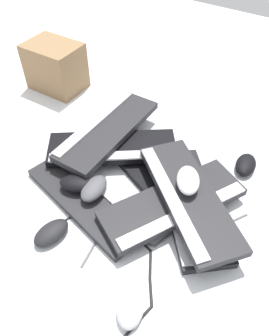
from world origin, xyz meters
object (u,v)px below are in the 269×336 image
keyboard_4 (174,204)px  mouse_4 (246,165)px  keyboard_6 (108,129)px  cardboard_box (56,67)px  mouse_2 (77,183)px  mouse_5 (188,180)px  keyboard_1 (136,153)px  keyboard_2 (87,198)px  mouse_3 (94,188)px  mouse_1 (131,307)px  keyboard_0 (189,203)px  keyboard_5 (188,196)px  mouse_0 (51,233)px  keyboard_3 (112,148)px

keyboard_4 → mouse_4: size_ratio=4.17×
keyboard_6 → cardboard_box: 0.46m
mouse_2 → mouse_5: mouse_5 is taller
keyboard_1 → keyboard_2: 0.25m
keyboard_1 → mouse_3: size_ratio=4.22×
mouse_3 → mouse_1: bearing=-135.9°
keyboard_0 → keyboard_4: bearing=-122.2°
keyboard_1 → mouse_5: size_ratio=4.22×
keyboard_2 → cardboard_box: (-0.51, 0.44, 0.09)m
mouse_2 → keyboard_6: bearing=78.0°
mouse_2 → keyboard_0: bearing=-0.3°
keyboard_5 → mouse_0: (-0.28, -0.29, -0.05)m
keyboard_1 → mouse_0: size_ratio=4.22×
keyboard_0 → keyboard_5: size_ratio=0.99×
keyboard_1 → mouse_1: (0.28, -0.46, 0.01)m
mouse_1 → mouse_5: (-0.04, 0.36, 0.09)m
keyboard_1 → mouse_4: mouse_4 is taller
keyboard_5 → keyboard_4: bearing=-140.7°
keyboard_4 → mouse_0: 0.36m
keyboard_5 → mouse_3: (-0.26, -0.11, -0.02)m
keyboard_2 → cardboard_box: bearing=139.5°
mouse_3 → mouse_5: mouse_5 is taller
keyboard_2 → keyboard_4: 0.27m
keyboard_3 → mouse_5: mouse_5 is taller
keyboard_1 → mouse_4: (0.35, 0.15, 0.01)m
mouse_4 → cardboard_box: size_ratio=0.49×
keyboard_2 → keyboard_5: keyboard_5 is taller
keyboard_2 → keyboard_3: (-0.05, 0.20, 0.03)m
mouse_0 → mouse_5: (0.26, 0.31, 0.09)m
mouse_0 → cardboard_box: size_ratio=0.49×
keyboard_1 → mouse_4: 0.38m
keyboard_1 → mouse_2: size_ratio=4.22×
keyboard_2 → mouse_4: (0.37, 0.40, 0.01)m
keyboard_6 → mouse_5: mouse_5 is taller
keyboard_1 → mouse_1: mouse_1 is taller
keyboard_5 → mouse_0: 0.40m
keyboard_0 → cardboard_box: 0.84m
keyboard_5 → mouse_1: 0.34m
keyboard_0 → keyboard_1: same height
keyboard_6 → keyboard_1: bearing=1.5°
keyboard_4 → keyboard_5: (0.03, 0.02, 0.03)m
mouse_5 → mouse_4: bearing=-51.9°
keyboard_0 → keyboard_2: 0.32m
mouse_3 → keyboard_5: bearing=-74.4°
keyboard_0 → mouse_5: bearing=176.7°
mouse_1 → cardboard_box: cardboard_box is taller
keyboard_5 → cardboard_box: (-0.79, 0.31, 0.03)m
mouse_3 → mouse_2: bearing=95.4°
mouse_3 → cardboard_box: size_ratio=0.49×
mouse_0 → cardboard_box: cardboard_box is taller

